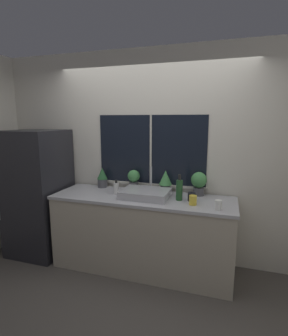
% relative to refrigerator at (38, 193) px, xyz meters
% --- Properties ---
extents(ground_plane, '(14.00, 14.00, 0.00)m').
position_rel_refrigerator_xyz_m(ground_plane, '(1.49, -0.32, -0.85)').
color(ground_plane, '#4C4742').
extents(wall_back, '(8.00, 0.09, 2.70)m').
position_rel_refrigerator_xyz_m(wall_back, '(1.49, 0.41, 0.51)').
color(wall_back, silver).
rests_on(wall_back, ground_plane).
extents(wall_left, '(0.06, 7.00, 2.70)m').
position_rel_refrigerator_xyz_m(wall_left, '(-0.64, 1.18, 0.50)').
color(wall_left, silver).
rests_on(wall_left, ground_plane).
extents(counter, '(2.18, 0.68, 0.92)m').
position_rel_refrigerator_xyz_m(counter, '(1.49, 0.01, -0.38)').
color(counter, '#B2A893').
rests_on(counter, ground_plane).
extents(refrigerator, '(0.71, 0.73, 1.69)m').
position_rel_refrigerator_xyz_m(refrigerator, '(0.00, 0.00, 0.00)').
color(refrigerator, '#232328').
rests_on(refrigerator, ground_plane).
extents(sink, '(0.56, 0.47, 0.33)m').
position_rel_refrigerator_xyz_m(sink, '(1.54, 0.00, 0.12)').
color(sink, '#ADADB2').
rests_on(sink, counter).
extents(potted_plant_far_left, '(0.14, 0.14, 0.27)m').
position_rel_refrigerator_xyz_m(potted_plant_far_left, '(0.84, 0.27, 0.21)').
color(potted_plant_far_left, '#4C4C51').
rests_on(potted_plant_far_left, counter).
extents(potted_plant_center_left, '(0.16, 0.16, 0.27)m').
position_rel_refrigerator_xyz_m(potted_plant_center_left, '(1.29, 0.27, 0.22)').
color(potted_plant_center_left, '#4C4C51').
rests_on(potted_plant_center_left, counter).
extents(potted_plant_center_right, '(0.16, 0.16, 0.28)m').
position_rel_refrigerator_xyz_m(potted_plant_center_right, '(1.71, 0.27, 0.23)').
color(potted_plant_center_right, '#4C4C51').
rests_on(potted_plant_center_right, counter).
extents(potted_plant_far_right, '(0.19, 0.19, 0.29)m').
position_rel_refrigerator_xyz_m(potted_plant_far_right, '(2.13, 0.27, 0.24)').
color(potted_plant_far_right, '#4C4C51').
rests_on(potted_plant_far_right, counter).
extents(soap_bottle, '(0.06, 0.06, 0.18)m').
position_rel_refrigerator_xyz_m(soap_bottle, '(1.15, 0.03, 0.15)').
color(soap_bottle, white).
rests_on(soap_bottle, counter).
extents(bottle_tall, '(0.07, 0.07, 0.30)m').
position_rel_refrigerator_xyz_m(bottle_tall, '(1.93, 0.01, 0.20)').
color(bottle_tall, '#235128').
rests_on(bottle_tall, counter).
extents(mug_black, '(0.09, 0.09, 0.10)m').
position_rel_refrigerator_xyz_m(mug_black, '(2.07, 0.03, 0.12)').
color(mug_black, black).
rests_on(mug_black, counter).
extents(mug_white, '(0.07, 0.07, 0.10)m').
position_rel_refrigerator_xyz_m(mug_white, '(2.37, -0.20, 0.13)').
color(mug_white, white).
rests_on(mug_white, counter).
extents(mug_yellow, '(0.08, 0.08, 0.10)m').
position_rel_refrigerator_xyz_m(mug_yellow, '(2.11, -0.11, 0.13)').
color(mug_yellow, gold).
rests_on(mug_yellow, counter).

